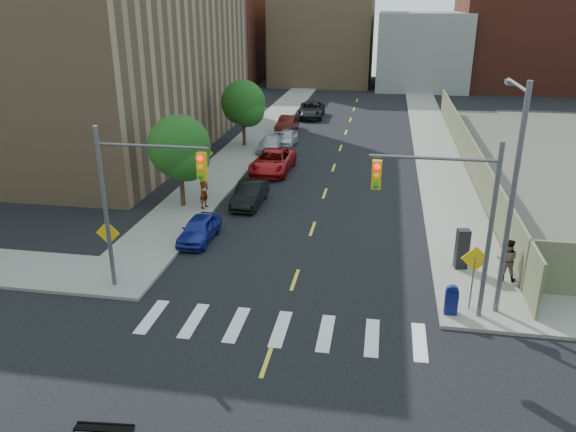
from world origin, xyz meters
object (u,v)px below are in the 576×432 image
at_px(pedestrian_west, 204,192).
at_px(mailbox, 451,300).
at_px(parked_car_white, 286,138).
at_px(parked_car_grey, 311,110).
at_px(parked_car_maroon, 287,124).
at_px(parked_car_blue, 199,229).
at_px(payphone, 462,249).
at_px(pedestrian_east, 507,260).
at_px(parked_car_silver, 270,144).
at_px(parked_car_red, 273,161).
at_px(parked_car_black, 250,194).

bearing_deg(pedestrian_west, mailbox, -111.40).
bearing_deg(parked_car_white, parked_car_grey, 89.88).
relative_size(parked_car_maroon, parked_car_grey, 0.74).
bearing_deg(mailbox, pedestrian_west, 144.76).
height_order(parked_car_blue, parked_car_white, parked_car_white).
xyz_separation_m(payphone, pedestrian_west, (-13.87, 5.61, 0.05)).
relative_size(parked_car_grey, mailbox, 4.77).
bearing_deg(mailbox, parked_car_maroon, 112.35).
bearing_deg(parked_car_maroon, pedestrian_east, -59.37).
relative_size(parked_car_grey, pedestrian_west, 2.93).
distance_m(parked_car_white, parked_car_maroon, 5.59).
xyz_separation_m(parked_car_grey, pedestrian_east, (13.23, -35.23, 0.30)).
relative_size(parked_car_maroon, payphone, 2.28).
bearing_deg(parked_car_silver, parked_car_blue, -90.21).
xyz_separation_m(parked_car_maroon, pedestrian_east, (14.53, -28.33, 0.40)).
relative_size(parked_car_red, parked_car_white, 1.48).
relative_size(parked_car_black, parked_car_red, 0.75).
bearing_deg(parked_car_blue, parked_car_silver, 91.43).
bearing_deg(parked_car_silver, parked_car_maroon, 89.79).
bearing_deg(pedestrian_west, payphone, -96.49).
xyz_separation_m(parked_car_silver, pedestrian_east, (14.53, -20.34, 0.45)).
relative_size(parked_car_black, pedestrian_west, 2.16).
bearing_deg(pedestrian_west, parked_car_maroon, 12.62).
height_order(parked_car_silver, pedestrian_west, pedestrian_west).
bearing_deg(mailbox, parked_car_blue, 157.03).
bearing_deg(parked_car_blue, parked_car_grey, 89.18).
relative_size(parked_car_blue, payphone, 1.99).
distance_m(parked_car_red, parked_car_silver, 5.62).
bearing_deg(parked_car_red, parked_car_blue, -94.26).
bearing_deg(parked_car_maroon, parked_car_blue, -86.52).
distance_m(parked_car_blue, parked_car_grey, 33.09).
height_order(parked_car_blue, payphone, payphone).
bearing_deg(pedestrian_east, parked_car_grey, -60.10).
bearing_deg(parked_car_silver, mailbox, -63.44).
xyz_separation_m(parked_car_blue, parked_car_silver, (0.00, 18.17, 0.01)).
distance_m(parked_car_maroon, parked_car_grey, 7.02).
xyz_separation_m(parked_car_black, payphone, (11.46, -6.95, 0.38)).
distance_m(parked_car_black, parked_car_red, 7.03).
bearing_deg(payphone, mailbox, -110.39).
bearing_deg(parked_car_white, parked_car_red, -85.18).
height_order(parked_car_silver, pedestrian_east, pedestrian_east).
distance_m(pedestrian_west, pedestrian_east, 16.94).
relative_size(parked_car_maroon, pedestrian_west, 2.17).
height_order(parked_car_white, parked_car_grey, parked_car_grey).
bearing_deg(parked_car_black, parked_car_blue, -101.81).
xyz_separation_m(parked_car_red, parked_car_grey, (0.00, 20.36, 0.02)).
distance_m(parked_car_grey, mailbox, 39.98).
bearing_deg(pedestrian_west, parked_car_blue, -150.01).
xyz_separation_m(parked_car_red, mailbox, (10.63, -18.18, -0.05)).
bearing_deg(parked_car_grey, parked_car_maroon, -102.56).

